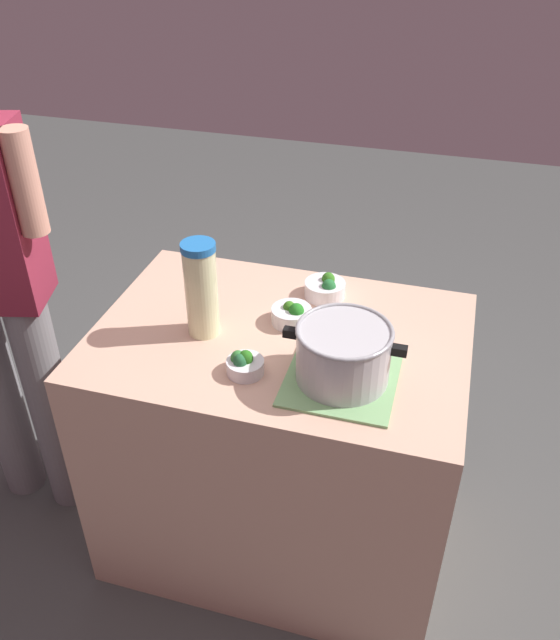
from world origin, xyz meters
name	(u,v)px	position (x,y,z in m)	size (l,w,h in m)	color
ground_plane	(280,527)	(0.00, 0.00, 0.00)	(8.00, 8.00, 0.00)	#494C4A
counter_slab	(280,442)	(0.00, 0.00, 0.44)	(1.09, 0.76, 0.87)	#D2A68C
dish_cloth	(342,378)	(-0.21, 0.15, 0.88)	(0.29, 0.31, 0.01)	#7EB473
cooking_pot	(343,353)	(-0.21, 0.15, 0.96)	(0.32, 0.25, 0.16)	#B7B7BC
lemonade_pitcher	(201,289)	(0.22, 0.05, 1.02)	(0.10, 0.10, 0.29)	beige
broccoli_bowl_front	(292,314)	(-0.02, -0.07, 0.90)	(0.12, 0.12, 0.07)	silver
broccoli_bowl_center	(326,288)	(-0.08, -0.24, 0.90)	(0.13, 0.13, 0.07)	silver
broccoli_bowl_back	(244,364)	(0.04, 0.20, 0.90)	(0.10, 0.10, 0.07)	silver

